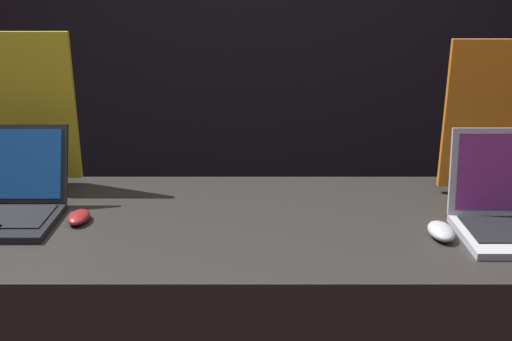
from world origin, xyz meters
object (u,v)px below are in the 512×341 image
Objects in this scene: mouse_back at (443,231)px; promo_stand_back at (493,122)px; mouse_front at (80,217)px; promo_stand_front at (28,114)px; laptop_front at (1,199)px.

promo_stand_back is at bearing 55.18° from mouse_back.
mouse_back is 0.24× the size of promo_stand_back.
mouse_back is at bearing -5.74° from mouse_front.
promo_stand_back is at bearing -3.21° from promo_stand_front.
promo_stand_front is 4.34× the size of mouse_back.
laptop_front is at bearing -90.00° from promo_stand_front.
mouse_front is at bearing -8.67° from laptop_front.
laptop_front is 3.01× the size of mouse_back.
mouse_front is (0.23, -0.04, -0.04)m from laptop_front.
promo_stand_front reaches higher than mouse_back.
mouse_back is at bearing -18.72° from promo_stand_front.
promo_stand_front is 1.48m from promo_stand_back.
laptop_front reaches higher than mouse_front.
promo_stand_back reaches higher than mouse_back.
promo_stand_back is (1.47, 0.20, 0.18)m from laptop_front.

